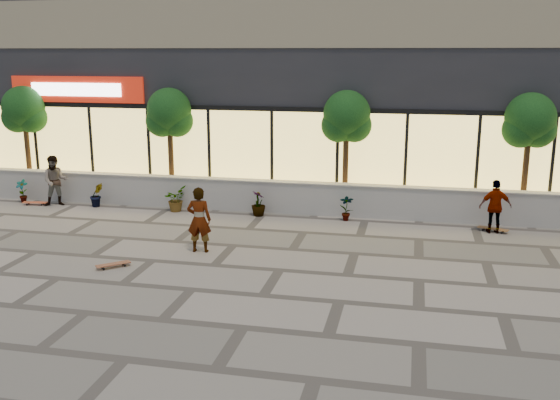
% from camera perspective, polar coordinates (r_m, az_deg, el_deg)
% --- Properties ---
extents(ground, '(80.00, 80.00, 0.00)m').
position_cam_1_polar(ground, '(13.98, -8.12, -8.10)').
color(ground, '#9F958A').
rests_on(ground, ground).
extents(planter_wall, '(22.00, 0.42, 1.04)m').
position_cam_1_polar(planter_wall, '(20.24, -1.34, 0.37)').
color(planter_wall, '#B8B5AF').
rests_on(planter_wall, ground).
extents(retail_building, '(24.00, 9.17, 8.50)m').
position_cam_1_polar(retail_building, '(25.09, 1.60, 11.50)').
color(retail_building, '#242429').
rests_on(retail_building, ground).
extents(shrub_a, '(0.43, 0.29, 0.81)m').
position_cam_1_polar(shrub_a, '(23.26, -22.49, 0.76)').
color(shrub_a, '#113815').
rests_on(shrub_a, ground).
extents(shrub_b, '(0.57, 0.57, 0.81)m').
position_cam_1_polar(shrub_b, '(21.80, -16.42, 0.45)').
color(shrub_b, '#113815').
rests_on(shrub_b, ground).
extents(shrub_c, '(0.68, 0.77, 0.81)m').
position_cam_1_polar(shrub_c, '(20.62, -9.56, 0.09)').
color(shrub_c, '#113815').
rests_on(shrub_c, ground).
extents(shrub_d, '(0.64, 0.64, 0.81)m').
position_cam_1_polar(shrub_d, '(19.77, -1.99, -0.30)').
color(shrub_d, '#113815').
rests_on(shrub_d, ground).
extents(shrub_e, '(0.46, 0.35, 0.81)m').
position_cam_1_polar(shrub_e, '(19.29, 6.10, -0.72)').
color(shrub_e, '#113815').
rests_on(shrub_e, ground).
extents(tree_west, '(1.60, 1.50, 3.92)m').
position_cam_1_polar(tree_west, '(24.18, -22.36, 7.43)').
color(tree_west, '#4B2D1B').
rests_on(tree_west, ground).
extents(tree_midwest, '(1.60, 1.50, 3.92)m').
position_cam_1_polar(tree_midwest, '(21.56, -10.09, 7.62)').
color(tree_midwest, '#4B2D1B').
rests_on(tree_midwest, ground).
extents(tree_mideast, '(1.60, 1.50, 3.92)m').
position_cam_1_polar(tree_mideast, '(20.08, 6.10, 7.33)').
color(tree_mideast, '#4B2D1B').
rests_on(tree_mideast, ground).
extents(tree_east, '(1.60, 1.50, 3.92)m').
position_cam_1_polar(tree_east, '(20.25, 21.86, 6.49)').
color(tree_east, '#4B2D1B').
rests_on(tree_east, ground).
extents(skater_center, '(0.67, 0.47, 1.72)m').
position_cam_1_polar(skater_center, '(16.25, -7.41, -1.80)').
color(skater_center, white).
rests_on(skater_center, ground).
extents(skater_left, '(1.03, 0.94, 1.71)m').
position_cam_1_polar(skater_left, '(22.28, -19.85, 1.66)').
color(skater_left, '#917E5E').
rests_on(skater_left, ground).
extents(skater_right_near, '(0.96, 0.52, 1.56)m').
position_cam_1_polar(skater_right_near, '(18.83, 19.09, -0.58)').
color(skater_right_near, white).
rests_on(skater_right_near, ground).
extents(skateboard_center, '(0.76, 0.71, 0.10)m').
position_cam_1_polar(skateboard_center, '(15.68, -15.00, -5.70)').
color(skateboard_center, brown).
rests_on(skateboard_center, ground).
extents(skateboard_left, '(0.86, 0.33, 0.10)m').
position_cam_1_polar(skateboard_left, '(22.78, -21.50, -0.23)').
color(skateboard_left, '#DB4F29').
rests_on(skateboard_left, ground).
extents(skateboard_right_near, '(0.89, 0.53, 0.10)m').
position_cam_1_polar(skateboard_right_near, '(19.11, 18.90, -2.51)').
color(skateboard_right_near, brown).
rests_on(skateboard_right_near, ground).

